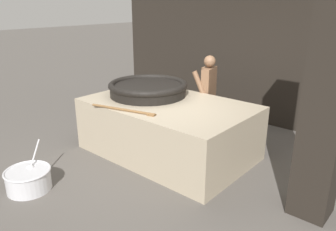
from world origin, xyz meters
TOP-DOWN VIEW (x-y plane):
  - ground_plane at (0.00, 0.00)m, footprint 60.00×60.00m
  - back_wall at (0.00, 2.68)m, footprint 7.13×0.24m
  - support_pillar at (2.57, -0.13)m, footprint 0.47×0.47m
  - hearth_platform at (0.00, 0.00)m, footprint 2.89×1.84m
  - giant_wok_near at (-0.59, 0.12)m, footprint 1.47×1.47m
  - stirring_paddle at (-0.20, -0.80)m, footprint 1.16×0.37m
  - cook at (0.04, 1.18)m, footprint 0.47×0.65m
  - prep_bowl_vegetables at (-0.73, -2.27)m, footprint 0.67×0.74m

SIDE VIEW (x-z plane):
  - ground_plane at x=0.00m, z-range 0.00..0.00m
  - prep_bowl_vegetables at x=-0.73m, z-range -0.12..0.47m
  - hearth_platform at x=0.00m, z-range 0.00..0.96m
  - cook at x=0.04m, z-range 0.07..1.71m
  - stirring_paddle at x=-0.20m, z-range 0.96..1.00m
  - giant_wok_near at x=-0.59m, z-range 0.97..1.22m
  - back_wall at x=0.00m, z-range 0.00..3.43m
  - support_pillar at x=2.57m, z-range 0.00..3.43m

